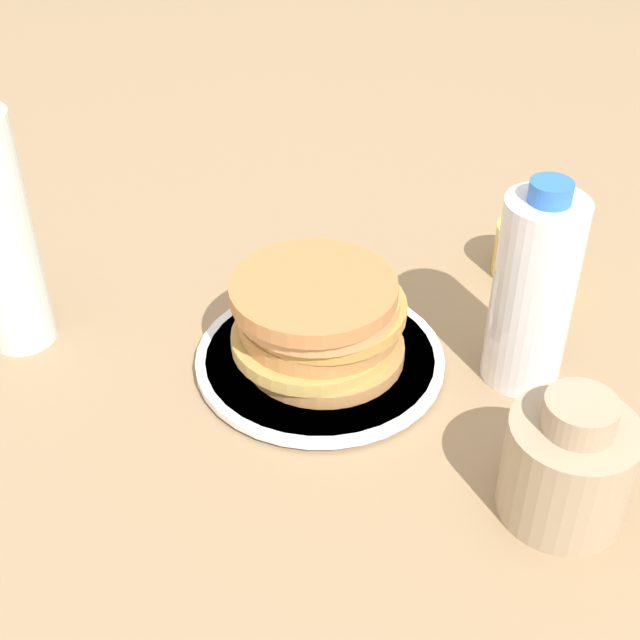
{
  "coord_description": "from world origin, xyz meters",
  "views": [
    {
      "loc": [
        -0.41,
        -0.53,
        0.55
      ],
      "look_at": [
        0.01,
        -0.03,
        0.05
      ],
      "focal_mm": 50.0,
      "sensor_mm": 36.0,
      "label": 1
    }
  ],
  "objects": [
    {
      "name": "cream_jug",
      "position": [
        0.05,
        -0.29,
        0.05
      ],
      "size": [
        0.1,
        0.1,
        0.11
      ],
      "color": "tan",
      "rests_on": "ground_plane"
    },
    {
      "name": "plate",
      "position": [
        0.01,
        -0.03,
        0.01
      ],
      "size": [
        0.24,
        0.24,
        0.01
      ],
      "color": "white",
      "rests_on": "ground_plane"
    },
    {
      "name": "water_bottle_mid",
      "position": [
        0.15,
        -0.16,
        0.09
      ],
      "size": [
        0.07,
        0.07,
        0.2
      ],
      "color": "white",
      "rests_on": "ground_plane"
    },
    {
      "name": "pancake_stack",
      "position": [
        0.01,
        -0.03,
        0.06
      ],
      "size": [
        0.17,
        0.16,
        0.09
      ],
      "color": "tan",
      "rests_on": "plate"
    },
    {
      "name": "ground_plane",
      "position": [
        0.0,
        0.0,
        0.0
      ],
      "size": [
        4.0,
        4.0,
        0.0
      ],
      "primitive_type": "plane",
      "color": "#9E7F5B"
    },
    {
      "name": "juice_glass",
      "position": [
        0.28,
        -0.05,
        0.03
      ],
      "size": [
        0.07,
        0.07,
        0.06
      ],
      "color": "yellow",
      "rests_on": "ground_plane"
    }
  ]
}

